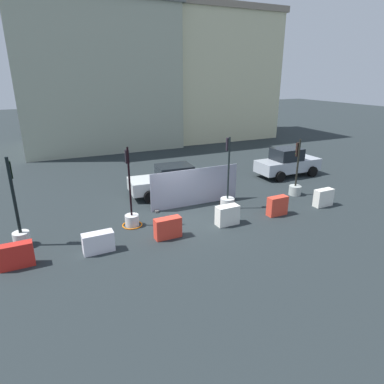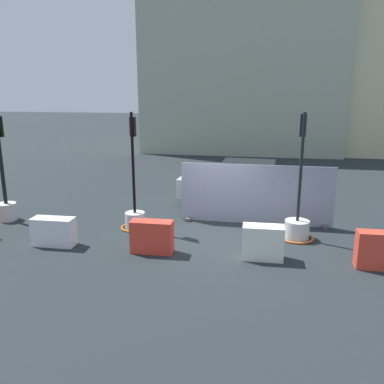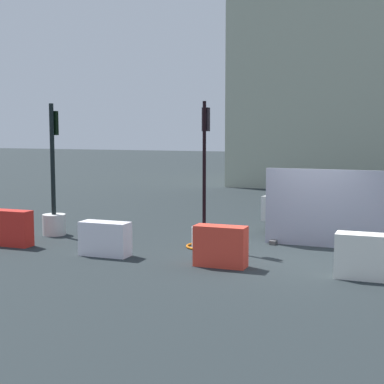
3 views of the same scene
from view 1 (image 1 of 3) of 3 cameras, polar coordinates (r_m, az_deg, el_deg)
name	(u,v)px [view 1 (image 1 of 3)]	position (r m, az deg, el deg)	size (l,w,h in m)	color
ground_plane	(185,219)	(15.46, -1.14, -4.54)	(120.00, 120.00, 0.00)	#242C2F
traffic_light_0	(20,229)	(14.43, -27.30, -5.57)	(0.62, 0.62, 3.52)	silver
traffic_light_1	(132,214)	(14.80, -10.26, -3.77)	(0.88, 0.88, 3.51)	silver
traffic_light_2	(227,199)	(16.51, 6.05, -1.22)	(0.96, 0.96, 3.55)	silver
traffic_light_3	(295,185)	(19.15, 17.21, 1.11)	(0.66, 0.66, 3.08)	#ADB6B0
construction_barrier_0	(16,256)	(13.08, -27.79, -9.58)	(1.13, 0.42, 0.88)	red
construction_barrier_1	(98,242)	(13.03, -15.68, -8.27)	(1.15, 0.49, 0.77)	white
construction_barrier_2	(168,228)	(13.60, -4.15, -6.12)	(1.10, 0.45, 0.85)	red
construction_barrier_3	(227,215)	(14.81, 6.05, -3.95)	(1.03, 0.51, 0.87)	white
construction_barrier_4	(277,206)	(16.19, 14.34, -2.30)	(0.98, 0.42, 0.91)	#E0412D
construction_barrier_5	(323,198)	(18.01, 21.50, -0.90)	(1.01, 0.43, 0.88)	white
car_white_van	(171,180)	(18.36, -3.55, 2.03)	(4.56, 2.29, 1.63)	silver
car_silver_hatchback	(287,163)	(22.61, 15.97, 4.83)	(4.29, 2.09, 1.82)	#AEB6BF
building_main_facade	(95,76)	(32.51, -16.16, 18.44)	(13.43, 9.72, 12.18)	#A3AB95
building_corner_block	(210,76)	(36.22, 3.11, 19.21)	(12.02, 8.49, 12.24)	beige
site_fence_panel	(195,188)	(16.77, 0.60, 0.74)	(4.73, 0.50, 1.89)	#9095AA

